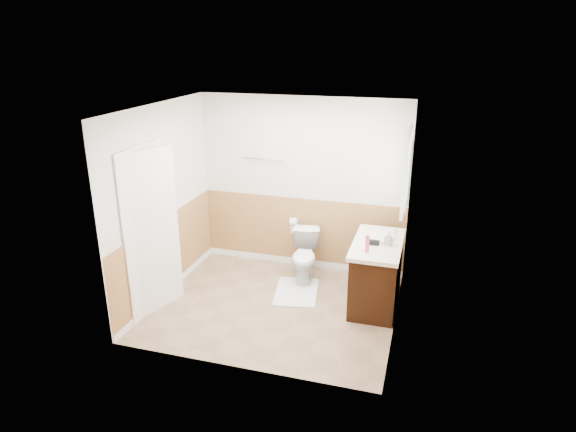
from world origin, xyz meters
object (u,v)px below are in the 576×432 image
(vanity_cabinet, at_px, (376,275))
(soap_dispenser, at_px, (388,239))
(toilet, at_px, (305,256))
(lotion_bottle, at_px, (367,244))
(bath_mat, at_px, (296,292))

(vanity_cabinet, relative_size, soap_dispenser, 6.49)
(toilet, height_order, lotion_bottle, lotion_bottle)
(toilet, relative_size, bath_mat, 0.86)
(bath_mat, relative_size, soap_dispenser, 4.72)
(bath_mat, xyz_separation_m, lotion_bottle, (0.95, -0.32, 0.95))
(lotion_bottle, bearing_deg, soap_dispenser, 52.26)
(toilet, distance_m, vanity_cabinet, 1.12)
(vanity_cabinet, xyz_separation_m, soap_dispenser, (0.12, -0.05, 0.53))
(lotion_bottle, height_order, soap_dispenser, lotion_bottle)
(bath_mat, distance_m, vanity_cabinet, 1.12)
(lotion_bottle, xyz_separation_m, soap_dispenser, (0.22, 0.28, -0.03))
(toilet, bearing_deg, bath_mat, -99.80)
(toilet, height_order, bath_mat, toilet)
(toilet, height_order, vanity_cabinet, vanity_cabinet)
(toilet, xyz_separation_m, soap_dispenser, (1.17, -0.46, 0.59))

